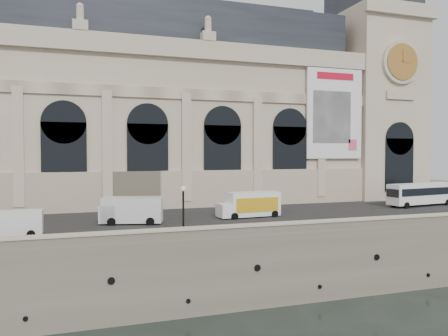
# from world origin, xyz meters

# --- Properties ---
(ground) EXTENTS (260.00, 260.00, 0.00)m
(ground) POSITION_xyz_m (0.00, 0.00, 0.00)
(ground) COLOR black
(ground) RESTS_ON ground
(quay) EXTENTS (160.00, 70.00, 6.00)m
(quay) POSITION_xyz_m (0.00, 35.00, 3.00)
(quay) COLOR gray
(quay) RESTS_ON ground
(street) EXTENTS (160.00, 24.00, 0.06)m
(street) POSITION_xyz_m (0.00, 14.00, 6.03)
(street) COLOR #2D2D2D
(street) RESTS_ON quay
(parapet) EXTENTS (160.00, 1.40, 1.21)m
(parapet) POSITION_xyz_m (0.00, 0.60, 6.62)
(parapet) COLOR gray
(parapet) RESTS_ON quay
(museum) EXTENTS (69.00, 18.70, 29.10)m
(museum) POSITION_xyz_m (-5.98, 30.86, 19.72)
(museum) COLOR beige
(museum) RESTS_ON quay
(clock_pavilion) EXTENTS (13.00, 14.72, 36.70)m
(clock_pavilion) POSITION_xyz_m (34.00, 27.93, 23.42)
(clock_pavilion) COLOR beige
(clock_pavilion) RESTS_ON quay
(bus_right) EXTENTS (10.87, 3.70, 3.14)m
(bus_right) POSITION_xyz_m (32.01, 14.18, 7.76)
(bus_right) COLOR white
(bus_right) RESTS_ON quay
(van_b) EXTENTS (5.21, 2.24, 2.30)m
(van_b) POSITION_xyz_m (-18.16, 7.50, 7.18)
(van_b) COLOR white
(van_b) RESTS_ON quay
(van_c) EXTENTS (6.64, 3.89, 2.78)m
(van_c) POSITION_xyz_m (-7.48, 11.49, 7.42)
(van_c) COLOR silver
(van_c) RESTS_ON quay
(box_truck) EXTENTS (7.29, 2.98, 2.88)m
(box_truck) POSITION_xyz_m (6.03, 11.95, 7.45)
(box_truck) COLOR white
(box_truck) RESTS_ON quay
(lamp_right) EXTENTS (0.46, 0.46, 4.48)m
(lamp_right) POSITION_xyz_m (-3.77, 2.69, 8.23)
(lamp_right) COLOR black
(lamp_right) RESTS_ON quay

